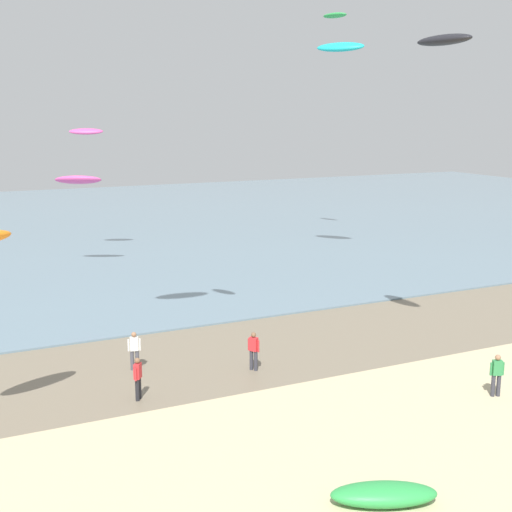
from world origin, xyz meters
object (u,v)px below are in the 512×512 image
object	(u,v)px
kite_aloft_0	(340,47)
kite_aloft_2	(78,180)
kite_aloft_7	(86,131)
person_nearest_camera	(497,374)
grounded_kite	(384,494)
person_mid_beach	(138,377)
person_left_flank	(254,350)
kite_aloft_3	(335,15)
kite_aloft_4	(444,40)
person_right_flank	(134,350)

from	to	relation	value
kite_aloft_0	kite_aloft_2	world-z (taller)	kite_aloft_0
kite_aloft_2	kite_aloft_7	xyz separation A→B (m)	(1.57, 4.30, 3.16)
person_nearest_camera	kite_aloft_2	size ratio (longest dim) A/B	0.53
grounded_kite	kite_aloft_7	xyz separation A→B (m)	(-0.27, 37.78, 9.27)
person_mid_beach	person_nearest_camera	bearing A→B (deg)	-23.72
person_mid_beach	person_left_flank	xyz separation A→B (m)	(5.36, 0.93, 0.00)
kite_aloft_7	person_nearest_camera	bearing A→B (deg)	126.50
grounded_kite	kite_aloft_3	distance (m)	43.51
kite_aloft_4	kite_aloft_0	bearing A→B (deg)	-29.63
person_left_flank	kite_aloft_2	size ratio (longest dim) A/B	0.53
kite_aloft_7	grounded_kite	bearing A→B (deg)	112.23
person_right_flank	kite_aloft_0	size ratio (longest dim) A/B	0.51
person_left_flank	kite_aloft_2	bearing A→B (deg)	97.26
person_left_flank	grounded_kite	xyz separation A→B (m)	(-1.03, -10.97, -0.61)
kite_aloft_0	kite_aloft_2	distance (m)	20.20
person_left_flank	kite_aloft_4	size ratio (longest dim) A/B	0.62
grounded_kite	kite_aloft_4	distance (m)	18.05
grounded_kite	kite_aloft_0	bearing A→B (deg)	-96.50
person_right_flank	kite_aloft_3	size ratio (longest dim) A/B	0.77
person_right_flank	grounded_kite	xyz separation A→B (m)	(3.61, -13.20, -0.61)
grounded_kite	person_nearest_camera	bearing A→B (deg)	-129.78
person_left_flank	kite_aloft_7	distance (m)	28.20
person_left_flank	kite_aloft_0	bearing A→B (deg)	49.06
grounded_kite	kite_aloft_7	bearing A→B (deg)	-66.99
kite_aloft_3	kite_aloft_7	size ratio (longest dim) A/B	0.88
person_mid_beach	person_left_flank	size ratio (longest dim) A/B	1.00
person_right_flank	person_left_flank	bearing A→B (deg)	-25.60
person_nearest_camera	grounded_kite	world-z (taller)	person_nearest_camera
person_nearest_camera	kite_aloft_3	bearing A→B (deg)	70.52
kite_aloft_2	kite_aloft_7	distance (m)	5.56
kite_aloft_0	person_right_flank	bearing A→B (deg)	-93.96
grounded_kite	kite_aloft_3	size ratio (longest dim) A/B	1.39
person_mid_beach	kite_aloft_4	xyz separation A→B (m)	(12.74, -1.51, 12.89)
kite_aloft_3	kite_aloft_4	xyz separation A→B (m)	(-10.71, -26.04, -4.71)
person_mid_beach	kite_aloft_4	distance (m)	18.18
person_right_flank	kite_aloft_3	distance (m)	35.83
person_left_flank	person_right_flank	size ratio (longest dim) A/B	1.00
kite_aloft_2	kite_aloft_3	world-z (taller)	kite_aloft_3
person_right_flank	kite_aloft_4	world-z (taller)	kite_aloft_4
person_mid_beach	kite_aloft_4	size ratio (longest dim) A/B	0.62
kite_aloft_3	person_nearest_camera	bearing A→B (deg)	-42.91
person_mid_beach	kite_aloft_3	xyz separation A→B (m)	(23.45, 24.53, 17.59)
kite_aloft_0	kite_aloft_7	distance (m)	19.55
person_left_flank	kite_aloft_7	world-z (taller)	kite_aloft_7
person_nearest_camera	person_mid_beach	xyz separation A→B (m)	(-12.79, 5.62, 0.00)
person_nearest_camera	kite_aloft_0	size ratio (longest dim) A/B	0.51
person_left_flank	grounded_kite	world-z (taller)	person_left_flank
grounded_kite	kite_aloft_2	world-z (taller)	kite_aloft_2
kite_aloft_4	kite_aloft_7	xyz separation A→B (m)	(-8.69, 29.24, -4.23)
grounded_kite	person_mid_beach	bearing A→B (deg)	-44.10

